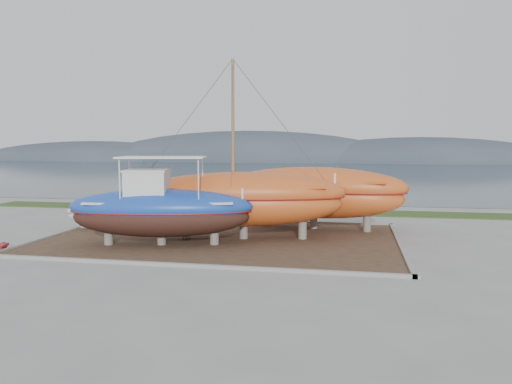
% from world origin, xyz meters
% --- Properties ---
extents(ground, '(140.00, 140.00, 0.00)m').
position_xyz_m(ground, '(0.00, 0.00, 0.00)').
color(ground, gray).
rests_on(ground, ground).
extents(dirt_patch, '(18.00, 12.00, 0.06)m').
position_xyz_m(dirt_patch, '(0.00, 4.00, 0.03)').
color(dirt_patch, '#422D1E').
rests_on(dirt_patch, ground).
extents(curb_frame, '(18.60, 12.60, 0.15)m').
position_xyz_m(curb_frame, '(0.00, 4.00, 0.07)').
color(curb_frame, gray).
rests_on(curb_frame, ground).
extents(grass_strip, '(44.00, 3.00, 0.08)m').
position_xyz_m(grass_strip, '(0.00, 15.50, 0.04)').
color(grass_strip, '#284219').
rests_on(grass_strip, ground).
extents(sea, '(260.00, 100.00, 0.04)m').
position_xyz_m(sea, '(0.00, 70.00, 0.00)').
color(sea, '#1D303A').
rests_on(sea, ground).
extents(mountain_ridge, '(200.00, 36.00, 20.00)m').
position_xyz_m(mountain_ridge, '(0.00, 125.00, 0.00)').
color(mountain_ridge, '#333D49').
rests_on(mountain_ridge, ground).
extents(blue_caique, '(9.42, 4.58, 4.35)m').
position_xyz_m(blue_caique, '(-2.46, 1.82, 2.23)').
color(blue_caique, '#1C46AE').
rests_on(blue_caique, dirt_patch).
extents(white_dinghy, '(4.66, 1.93, 1.38)m').
position_xyz_m(white_dinghy, '(-7.59, 5.67, 0.75)').
color(white_dinghy, silver).
rests_on(white_dinghy, dirt_patch).
extents(orange_sailboat, '(11.06, 4.85, 9.26)m').
position_xyz_m(orange_sailboat, '(1.17, 4.16, 4.69)').
color(orange_sailboat, '#C5531E').
rests_on(orange_sailboat, dirt_patch).
extents(orange_bare_hull, '(11.09, 4.88, 3.51)m').
position_xyz_m(orange_bare_hull, '(4.53, 8.02, 1.82)').
color(orange_bare_hull, '#C5531E').
rests_on(orange_bare_hull, dirt_patch).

